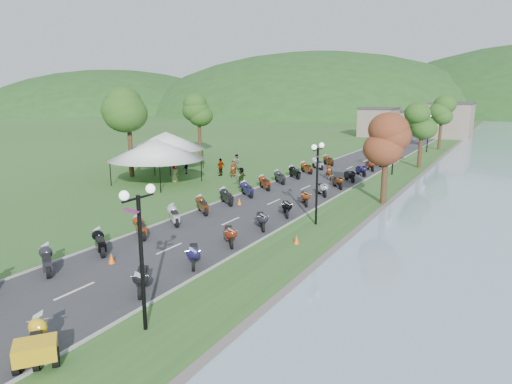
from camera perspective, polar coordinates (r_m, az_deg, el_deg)
The scene contains 15 objects.
road at distance 50.59m, azimuth 11.62°, elevation 2.97°, with size 7.00×120.00×0.02m, color #353537.
hills_backdrop at distance 208.30m, azimuth 25.57°, elevation 8.98°, with size 360.00×120.00×76.00m, color #285621, non-canonical shape.
far_building at distance 94.33m, azimuth 19.10°, elevation 8.34°, with size 18.00×16.00×5.00m, color gray.
yellow_trike at distance 16.29m, azimuth -25.68°, elevation -16.51°, with size 2.31×1.45×1.06m, color yellow, non-canonical shape.
moto_row_left at distance 32.26m, azimuth -5.19°, elevation -1.14°, with size 2.60×47.07×1.10m, color #331411, non-canonical shape.
moto_row_right at distance 38.08m, azimuth 9.27°, elevation 0.84°, with size 2.60×46.56×1.10m, color #331411, non-canonical shape.
streetlamp_near at distance 15.95m, azimuth -14.10°, elevation -8.45°, with size 1.40×1.40×5.00m, color black, non-canonical shape.
vendor_tent_main at distance 41.75m, azimuth -12.32°, elevation 3.75°, with size 5.65×5.65×4.00m, color silver, non-canonical shape.
vendor_tent_side at distance 49.32m, azimuth -11.15°, elevation 5.09°, with size 5.49×5.49×4.00m, color silver, non-canonical shape.
tree_park_left at distance 45.50m, azimuth -15.60°, elevation 8.50°, with size 3.84×3.84×10.67m, color #325F1E, non-canonical shape.
tree_lakeside at distance 34.35m, azimuth 15.94°, elevation 4.87°, with size 2.78×2.78×7.72m, color #325F1E, non-canonical shape.
pedestrian_a at distance 43.75m, azimuth -2.84°, elevation 1.75°, with size 0.61×0.45×1.67m, color slate.
pedestrian_b at distance 48.35m, azimuth -2.46°, elevation 2.77°, with size 0.82×0.45×1.69m, color slate.
pedestrian_c at distance 46.51m, azimuth -8.76°, elevation 2.25°, with size 0.99×0.41×1.54m, color slate.
traffic_cone_near at distance 23.16m, azimuth -17.62°, elevation -7.92°, with size 0.33×0.33×0.52m, color #F2590C.
Camera 1 is at (15.16, -7.59, 8.07)m, focal length 32.00 mm.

